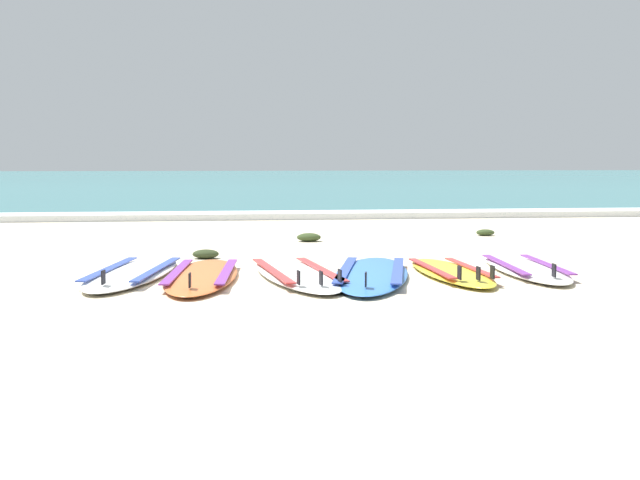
# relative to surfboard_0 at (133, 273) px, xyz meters

# --- Properties ---
(ground_plane) EXTENTS (80.00, 80.00, 0.00)m
(ground_plane) POSITION_rel_surfboard_0_xyz_m (1.33, -0.54, -0.04)
(ground_plane) COLOR beige
(sea) EXTENTS (80.00, 60.00, 0.10)m
(sea) POSITION_rel_surfboard_0_xyz_m (1.33, 37.09, 0.01)
(sea) COLOR teal
(sea) RESTS_ON ground
(wave_foam_strip) EXTENTS (80.00, 0.98, 0.11)m
(wave_foam_strip) POSITION_rel_surfboard_0_xyz_m (1.33, 7.58, 0.02)
(wave_foam_strip) COLOR white
(wave_foam_strip) RESTS_ON ground
(surfboard_0) EXTENTS (1.00, 2.47, 0.18)m
(surfboard_0) POSITION_rel_surfboard_0_xyz_m (0.00, 0.00, 0.00)
(surfboard_0) COLOR white
(surfboard_0) RESTS_ON ground
(surfboard_1) EXTENTS (0.83, 2.43, 0.18)m
(surfboard_1) POSITION_rel_surfboard_0_xyz_m (0.61, -0.26, 0.00)
(surfboard_1) COLOR orange
(surfboard_1) RESTS_ON ground
(surfboard_2) EXTENTS (0.83, 2.45, 0.18)m
(surfboard_2) POSITION_rel_surfboard_0_xyz_m (1.43, -0.26, 0.00)
(surfboard_2) COLOR white
(surfboard_2) RESTS_ON ground
(surfboard_3) EXTENTS (1.22, 2.63, 0.18)m
(surfboard_3) POSITION_rel_surfboard_0_xyz_m (2.09, -0.35, -0.00)
(surfboard_3) COLOR #3875CC
(surfboard_3) RESTS_ON ground
(surfboard_4) EXTENTS (0.50, 2.02, 0.18)m
(surfboard_4) POSITION_rel_surfboard_0_xyz_m (2.82, -0.31, 0.00)
(surfboard_4) COLOR yellow
(surfboard_4) RESTS_ON ground
(surfboard_5) EXTENTS (0.74, 2.20, 0.18)m
(surfboard_5) POSITION_rel_surfboard_0_xyz_m (3.58, -0.15, 0.00)
(surfboard_5) COLOR silver
(surfboard_5) RESTS_ON ground
(seaweed_clump_near_shoreline) EXTENTS (0.28, 0.22, 0.10)m
(seaweed_clump_near_shoreline) POSITION_rel_surfboard_0_xyz_m (0.64, 1.36, 0.01)
(seaweed_clump_near_shoreline) COLOR #2D381E
(seaweed_clump_near_shoreline) RESTS_ON ground
(seaweed_clump_mid_sand) EXTENTS (0.25, 0.20, 0.09)m
(seaweed_clump_mid_sand) POSITION_rel_surfboard_0_xyz_m (4.46, 3.65, 0.01)
(seaweed_clump_mid_sand) COLOR #384723
(seaweed_clump_mid_sand) RESTS_ON ground
(seaweed_clump_by_the_boards) EXTENTS (0.31, 0.25, 0.11)m
(seaweed_clump_by_the_boards) POSITION_rel_surfboard_0_xyz_m (1.95, 3.13, 0.02)
(seaweed_clump_by_the_boards) COLOR #384723
(seaweed_clump_by_the_boards) RESTS_ON ground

